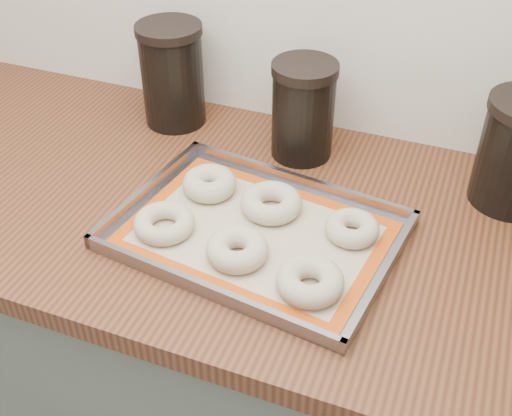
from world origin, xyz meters
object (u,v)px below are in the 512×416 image
at_px(baking_tray, 256,233).
at_px(bagel_front_left, 164,223).
at_px(canister_left, 172,75).
at_px(canister_mid, 303,110).
at_px(bagel_front_right, 310,281).
at_px(bagel_front_mid, 237,249).
at_px(bagel_back_right, 352,228).
at_px(bagel_back_left, 210,183).
at_px(bagel_back_mid, 271,203).

distance_m(baking_tray, bagel_front_left, 0.16).
height_order(canister_left, canister_mid, canister_left).
distance_m(bagel_front_right, canister_mid, 0.39).
height_order(baking_tray, canister_left, canister_left).
bearing_deg(bagel_front_left, bagel_front_mid, -7.69).
bearing_deg(bagel_front_left, bagel_front_right, -9.51).
xyz_separation_m(bagel_front_mid, bagel_front_right, (0.13, -0.03, -0.00)).
relative_size(bagel_front_right, bagel_back_right, 1.15).
relative_size(baking_tray, bagel_back_left, 5.11).
xyz_separation_m(bagel_front_mid, bagel_back_mid, (0.01, 0.13, -0.00)).
bearing_deg(bagel_back_left, bagel_front_mid, -51.83).
xyz_separation_m(bagel_back_mid, bagel_back_right, (0.15, -0.01, -0.00)).
height_order(baking_tray, bagel_back_right, bagel_back_right).
relative_size(canister_left, canister_mid, 1.11).
bearing_deg(baking_tray, bagel_back_mid, 87.70).
bearing_deg(bagel_back_mid, canister_mid, 93.07).
xyz_separation_m(bagel_back_left, bagel_back_mid, (0.12, -0.01, -0.00)).
distance_m(baking_tray, bagel_back_left, 0.15).
bearing_deg(bagel_back_right, bagel_back_left, 174.49).
bearing_deg(bagel_front_right, bagel_back_mid, 127.02).
distance_m(bagel_back_left, canister_left, 0.29).
height_order(bagel_back_left, bagel_back_right, bagel_back_left).
bearing_deg(canister_left, bagel_front_right, -42.57).
distance_m(bagel_front_left, canister_left, 0.38).
bearing_deg(bagel_back_right, bagel_front_mid, -142.78).
height_order(bagel_front_right, bagel_back_right, bagel_front_right).
height_order(bagel_back_mid, canister_left, canister_left).
xyz_separation_m(baking_tray, bagel_front_left, (-0.15, -0.05, 0.01)).
bearing_deg(bagel_back_right, canister_left, 151.73).
bearing_deg(bagel_back_left, bagel_front_left, -101.72).
height_order(bagel_front_left, bagel_back_left, bagel_back_left).
bearing_deg(baking_tray, canister_left, 135.39).
height_order(bagel_front_mid, bagel_back_right, bagel_front_mid).
height_order(bagel_front_left, bagel_back_right, bagel_back_right).
bearing_deg(bagel_back_right, baking_tray, -160.78).
height_order(bagel_front_right, bagel_back_mid, same).
bearing_deg(canister_mid, bagel_back_left, -120.52).
height_order(bagel_front_mid, canister_left, canister_left).
bearing_deg(bagel_front_left, baking_tray, 18.01).
bearing_deg(canister_left, bagel_front_mid, -51.04).
distance_m(bagel_back_mid, canister_left, 0.39).
height_order(bagel_front_left, bagel_front_right, bagel_front_right).
relative_size(bagel_back_left, canister_mid, 0.51).
height_order(bagel_back_left, canister_left, canister_left).
distance_m(baking_tray, bagel_front_mid, 0.07).
distance_m(bagel_back_mid, canister_mid, 0.22).
height_order(baking_tray, bagel_back_mid, bagel_back_mid).
distance_m(baking_tray, bagel_front_right, 0.16).
bearing_deg(bagel_front_left, bagel_back_left, 78.28).
bearing_deg(bagel_front_left, bagel_back_right, 18.62).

